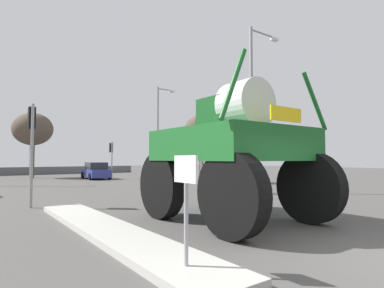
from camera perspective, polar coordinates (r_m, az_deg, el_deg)
The scene contains 13 objects.
ground_plane at distance 21.90m, azimuth -19.28°, elevation -7.38°, with size 120.00×120.00×0.00m, color #4C4947.
median_island at distance 8.22m, azimuth -14.93°, elevation -14.99°, with size 1.25×9.06×0.15m, color #B2AFA8.
lane_arrow_sign at distance 5.04m, azimuth -1.14°, elevation -8.27°, with size 0.07×0.60×1.74m.
oversize_sprayer at distance 9.42m, azimuth 7.49°, elevation -1.49°, with size 4.18×5.21×4.42m.
sedan_ahead at distance 29.98m, azimuth -17.14°, elevation -4.76°, with size 2.10×4.21×1.52m.
traffic_signal_near_left at distance 13.42m, azimuth -27.20°, elevation 1.97°, with size 0.24×0.54×3.92m.
traffic_signal_near_right at distance 16.70m, azimuth 1.43°, elevation 1.29°, with size 0.24×0.54×4.12m.
traffic_signal_far_left at distance 29.05m, azimuth -14.52°, elevation -1.44°, with size 0.24×0.55×3.36m.
streetlight_near_right at distance 17.63m, azimuth 11.18°, elevation 7.89°, with size 2.32×0.24×9.12m.
streetlight_far_right at distance 27.78m, azimuth -6.05°, elevation 2.89°, with size 1.77×0.24×8.23m.
bare_tree_right at distance 24.24m, azimuth 1.69°, elevation 2.52°, with size 2.62×2.62×5.23m.
bare_tree_far_center at distance 34.02m, azimuth -27.05°, elevation 2.38°, with size 3.70×3.70×6.31m.
roadside_barrier at distance 40.39m, azimuth -27.07°, elevation -4.40°, with size 24.39×0.24×0.90m, color #59595B.
Camera 1 is at (-6.31, -2.89, 1.83)m, focal length 29.24 mm.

